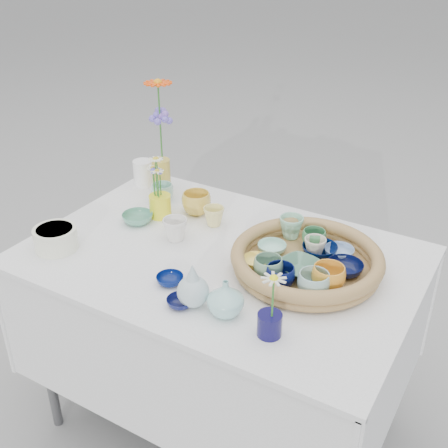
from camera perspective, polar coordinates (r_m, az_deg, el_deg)
The scene contains 34 objects.
ground at distance 2.34m, azimuth -0.26°, elevation -19.19°, with size 80.00×80.00×0.00m, color gray.
display_table at distance 2.34m, azimuth -0.26°, elevation -19.19°, with size 1.26×0.86×0.77m, color white, non-canonical shape.
wicker_tray at distance 1.76m, azimuth 8.39°, elevation -3.74°, with size 0.47×0.47×0.08m, color olive, non-canonical shape.
tray_ceramic_0 at distance 1.82m, azimuth 9.69°, elevation -2.66°, with size 0.11×0.11×0.04m, color #031242.
tray_ceramic_1 at distance 1.75m, azimuth 12.15°, elevation -4.43°, with size 0.11×0.11×0.04m, color black.
tray_ceramic_2 at distance 1.66m, azimuth 10.55°, elevation -5.44°, with size 0.10×0.10×0.08m, color orange.
tray_ceramic_3 at distance 1.73m, azimuth 7.73°, elevation -4.44°, with size 0.13×0.13×0.03m, color #4A7C61.
tray_ceramic_4 at distance 1.68m, azimuth 4.51°, elevation -4.52°, with size 0.09×0.09×0.07m, color gray.
tray_ceramic_5 at distance 1.82m, azimuth 4.89°, elevation -2.45°, with size 0.09×0.09×0.03m, color #A7E4CD.
tray_ceramic_6 at distance 1.90m, azimuth 6.84°, elevation -0.33°, with size 0.08×0.08×0.08m, color #8CC9A9.
tray_ceramic_7 at distance 1.81m, azimuth 9.21°, elevation -2.37°, with size 0.07×0.07×0.07m, color beige.
tray_ceramic_8 at distance 1.83m, azimuth 11.61°, elevation -2.84°, with size 0.09×0.09×0.03m, color #8DAFDA.
tray_ceramic_9 at distance 1.65m, azimuth 5.73°, elevation -5.35°, with size 0.09×0.09×0.07m, color #070E40.
tray_ceramic_10 at distance 1.75m, azimuth 3.27°, elevation -3.87°, with size 0.09×0.09×0.03m, color #FFE05F.
tray_ceramic_11 at distance 1.63m, azimuth 9.08°, elevation -6.06°, with size 0.09×0.09×0.07m, color #93BEBC.
tray_ceramic_12 at distance 1.86m, azimuth 9.12°, elevation -1.51°, with size 0.08×0.08×0.06m, color #428853.
loose_ceramic_0 at distance 2.08m, azimuth -2.82°, elevation 2.12°, with size 0.11×0.11×0.08m, color gold.
loose_ceramic_1 at distance 2.00m, azimuth -1.04°, elevation 0.79°, with size 0.08×0.08×0.07m, color #E9DC81.
loose_ceramic_2 at distance 2.05m, azimuth -8.77°, elevation 0.59°, with size 0.11×0.11×0.03m, color #54967A.
loose_ceramic_3 at distance 1.92m, azimuth -4.96°, elevation -0.56°, with size 0.09×0.09×0.08m, color silver.
loose_ceramic_4 at distance 1.71m, azimuth -5.51°, elevation -5.65°, with size 0.08×0.08×0.03m, color #041352.
loose_ceramic_5 at distance 2.19m, azimuth -6.27°, elevation 3.22°, with size 0.09×0.09×0.07m, color #A0D5C0.
loose_ceramic_6 at distance 1.62m, azimuth -4.47°, elevation -7.92°, with size 0.08×0.08×0.02m, color #0E1346.
fluted_bowl at distance 1.94m, azimuth -16.72°, elevation -1.41°, with size 0.14×0.14×0.07m, color white, non-canonical shape.
bud_vase_paleblue at distance 1.58m, azimuth -3.19°, elevation -6.14°, with size 0.09×0.09×0.14m, color #ABC2C7, non-canonical shape.
bud_vase_seafoam at distance 1.56m, azimuth 0.16°, elevation -7.50°, with size 0.10×0.10×0.11m, color #9AD5CF.
bud_vase_cobalt at distance 1.50m, azimuth 4.65°, elevation -10.14°, with size 0.07×0.07×0.07m, color #100D41.
single_daisy at distance 1.44m, azimuth 4.98°, elevation -7.48°, with size 0.08×0.08×0.14m, color silver, non-canonical shape.
tall_vase_yellow at distance 2.25m, azimuth -6.38°, elevation 4.90°, with size 0.07×0.07×0.14m, color gold.
gerbera at distance 2.18m, azimuth -6.51°, elevation 10.26°, with size 0.12×0.12×0.32m, color #FF4A09, non-canonical shape.
hydrangea at distance 2.20m, azimuth -6.44°, elevation 8.67°, with size 0.07×0.07×0.24m, color #825CCF, non-canonical shape.
white_pitcher at distance 2.33m, azimuth -8.22°, elevation 5.15°, with size 0.11×0.08×0.11m, color white, non-canonical shape.
daisy_cup at distance 2.07m, azimuth -6.50°, elevation 1.84°, with size 0.08×0.08×0.09m, color yellow.
daisy_posy at distance 2.03m, azimuth -6.92°, elevation 4.84°, with size 0.08×0.08×0.15m, color white, non-canonical shape.
Camera 1 is at (0.80, -1.34, 1.74)m, focal length 45.00 mm.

